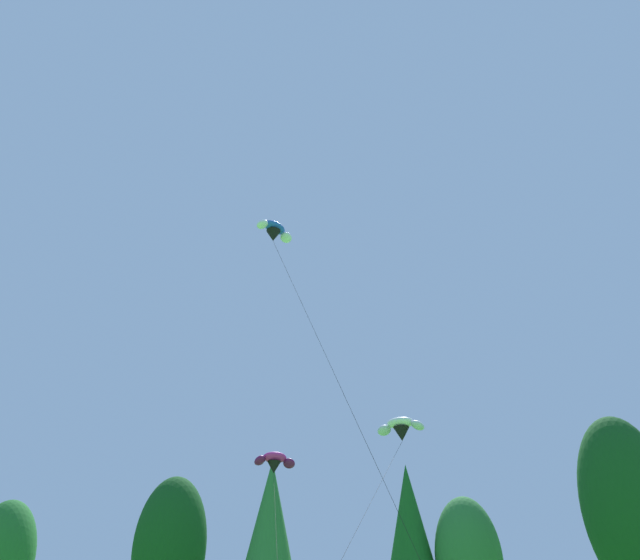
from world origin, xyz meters
TOP-DOWN VIEW (x-y plane):
  - treeline_tree_c at (-14.77, 44.12)m, footprint 5.15×5.15m
  - treeline_tree_d at (-7.46, 43.26)m, footprint 4.53×4.53m
  - treeline_tree_e at (2.43, 47.88)m, footprint 4.64×4.64m
  - treeline_tree_f at (6.46, 47.24)m, footprint 4.82×4.82m
  - treeline_tree_g at (16.70, 42.61)m, footprint 6.00×6.00m
  - parafoil_kite_high_magenta at (-6.39, 37.85)m, footprint 4.99×19.26m
  - parafoil_kite_mid_blue_white at (-4.78, 25.54)m, footprint 8.29×8.88m
  - parafoil_kite_far_white at (1.85, 37.33)m, footprint 6.31×18.78m

SIDE VIEW (x-z plane):
  - treeline_tree_f at x=6.46m, z-range 1.18..12.35m
  - treeline_tree_c at x=-14.77m, z-range 1.31..13.70m
  - treeline_tree_d at x=-7.46m, z-range 1.68..14.99m
  - treeline_tree_e at x=2.43m, z-range 1.75..15.56m
  - treeline_tree_g at x=16.70m, z-range 1.64..17.18m
  - parafoil_kite_high_magenta at x=-6.39m, z-range 6.11..17.40m
  - parafoil_kite_far_white at x=1.85m, z-range 7.03..20.16m
  - parafoil_kite_mid_blue_white at x=-4.78m, z-range 10.87..31.42m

